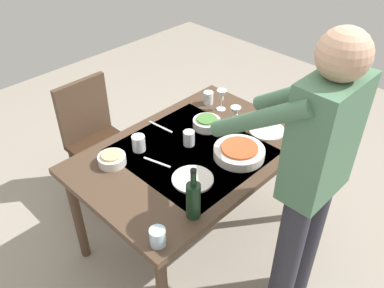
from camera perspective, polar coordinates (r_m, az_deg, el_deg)
name	(u,v)px	position (r m, az deg, el deg)	size (l,w,h in m)	color
ground_plane	(192,234)	(2.94, 0.00, -12.59)	(6.00, 6.00, 0.00)	#9E9384
dining_table	(192,161)	(2.47, 0.00, -2.41)	(1.38, 0.93, 0.75)	#4C3828
chair_near	(94,134)	(3.03, -13.56, 1.41)	(0.40, 0.40, 0.91)	#352114
person_server	(311,174)	(2.01, 16.42, -4.08)	(0.42, 0.61, 1.69)	#2D2D38
wine_bottle	(193,199)	(1.95, 0.19, -7.78)	(0.07, 0.07, 0.30)	black
wine_glass_left	(235,113)	(2.58, 6.13, 4.29)	(0.07, 0.07, 0.15)	white
wine_glass_right	(222,96)	(2.76, 4.18, 6.71)	(0.07, 0.07, 0.15)	white
water_cup_near_left	(208,98)	(2.85, 2.31, 6.51)	(0.07, 0.07, 0.09)	silver
water_cup_near_right	(139,143)	(2.42, -7.52, 0.12)	(0.08, 0.08, 0.10)	silver
water_cup_far_left	(158,237)	(1.89, -4.85, -12.89)	(0.08, 0.08, 0.09)	silver
water_cup_far_right	(189,138)	(2.44, -0.44, 0.83)	(0.07, 0.07, 0.09)	silver
serving_bowl_pasta	(239,152)	(2.37, 6.65, -1.10)	(0.30, 0.30, 0.07)	silver
side_bowl_salad	(207,123)	(2.61, 2.10, 3.01)	(0.18, 0.18, 0.07)	silver
side_bowl_bread	(112,159)	(2.35, -11.20, -2.08)	(0.16, 0.16, 0.07)	silver
dinner_plate_near	(193,179)	(2.22, 0.09, -4.97)	(0.23, 0.23, 0.01)	silver
dinner_plate_far	(267,130)	(2.63, 10.48, 1.93)	(0.23, 0.23, 0.01)	silver
table_knife	(161,127)	(2.63, -4.44, 2.43)	(0.01, 0.20, 0.01)	silver
table_fork	(157,162)	(2.34, -4.96, -2.58)	(0.01, 0.18, 0.01)	silver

